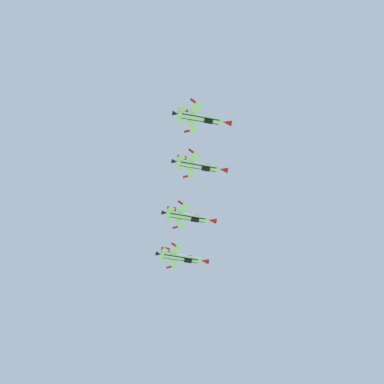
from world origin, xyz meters
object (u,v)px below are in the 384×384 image
object	(u,v)px
fighter_jet_left_outer	(202,118)
fighter_jet_lead	(182,258)
fighter_jet_right_wing	(199,166)
fighter_jet_left_wing	(189,217)

from	to	relation	value
fighter_jet_left_outer	fighter_jet_lead	bearing A→B (deg)	177.16
fighter_jet_lead	fighter_jet_right_wing	size ratio (longest dim) A/B	1.00
fighter_jet_right_wing	fighter_jet_left_outer	bearing A→B (deg)	-8.30
fighter_jet_lead	fighter_jet_left_wing	distance (m)	13.71
fighter_jet_lead	fighter_jet_right_wing	bearing A→B (deg)	-0.10
fighter_jet_left_wing	fighter_jet_left_outer	xyz separation A→B (m)	(5.18, -28.76, -0.45)
fighter_jet_lead	fighter_jet_left_outer	world-z (taller)	fighter_jet_lead
fighter_jet_left_wing	fighter_jet_right_wing	xyz separation A→B (m)	(3.85, -14.41, 2.40)
fighter_jet_lead	fighter_jet_right_wing	distance (m)	28.66
fighter_jet_lead	fighter_jet_left_wing	world-z (taller)	fighter_jet_lead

